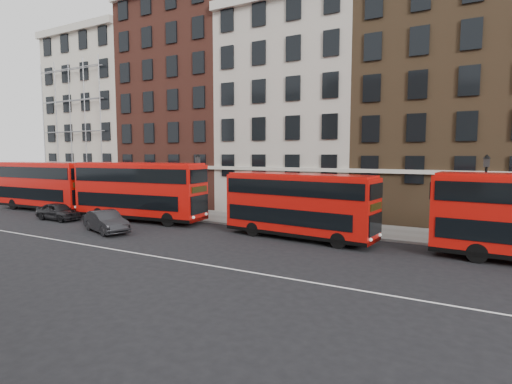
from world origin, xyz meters
The scene contains 13 objects.
ground centered at (0.00, 0.00, 0.00)m, with size 120.00×120.00×0.00m, color black.
pavement centered at (0.00, 10.50, 0.07)m, with size 80.00×5.00×0.15m, color gray.
kerb centered at (0.00, 8.00, 0.08)m, with size 80.00×0.30×0.16m, color gray.
road_centre_line centered at (0.00, -2.00, 0.01)m, with size 70.00×0.12×0.01m, color white.
building_terrace centered at (-0.31, 17.88, 10.24)m, with size 64.00×11.95×22.00m.
bus_a centered at (-21.51, 5.88, 2.50)m, with size 11.16×2.94×4.66m.
bus_b centered at (-8.85, 5.88, 2.56)m, with size 11.57×3.78×4.77m.
bus_c centered at (5.16, 5.88, 2.26)m, with size 10.24×3.42×4.22m.
car_rear centered at (-15.08, 2.90, 0.73)m, with size 1.72×4.27×1.45m, color black.
car_front centered at (-7.43, 1.28, 0.76)m, with size 1.61×4.60×1.52m, color black.
lamp_post_left centered at (-5.18, 8.90, 3.08)m, with size 0.44×0.44×5.33m.
lamp_post_right centered at (15.62, 9.26, 3.08)m, with size 0.44×0.44×5.33m.
iron_railings centered at (0.00, 12.70, 0.65)m, with size 6.60×0.06×1.00m, color black, non-canonical shape.
Camera 1 is at (15.21, -17.71, 5.52)m, focal length 28.00 mm.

